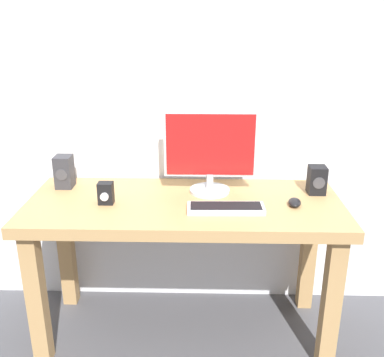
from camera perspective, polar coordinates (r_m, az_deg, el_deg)
The scene contains 9 objects.
ground_plane at distance 2.61m, azimuth -0.88°, elevation -18.72°, with size 6.00×6.00×0.00m, color #4C4C51.
wall_back at distance 2.40m, azimuth -0.72°, elevation 16.86°, with size 3.11×0.04×3.00m, color silver.
desk at distance 2.26m, azimuth -0.97°, elevation -5.75°, with size 1.56×0.65×0.77m.
monitor at distance 2.26m, azimuth 2.35°, elevation 3.53°, with size 0.47×0.21×0.42m.
keyboard_primary at distance 2.10m, azimuth 4.35°, elevation -3.81°, with size 0.36×0.13×0.03m.
mouse at distance 2.21m, azimuth 13.00°, elevation -3.00°, with size 0.06×0.10×0.03m, color black.
speaker_right at distance 2.37m, azimuth 15.70°, elevation -0.18°, with size 0.09×0.09×0.14m.
speaker_left at distance 2.46m, azimuth -16.05°, elevation 0.84°, with size 0.09×0.10×0.17m.
audio_controller at distance 2.20m, azimuth -10.99°, elevation -1.87°, with size 0.07×0.07×0.11m.
Camera 1 is at (0.09, -2.03, 1.64)m, focal length 41.65 mm.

